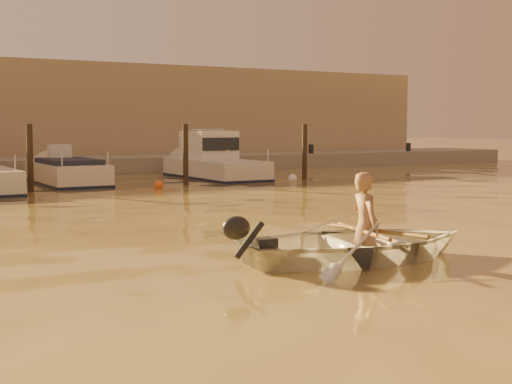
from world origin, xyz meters
TOP-DOWN VIEW (x-y plane):
  - ground_plane at (0.00, 0.00)m, footprint 160.00×160.00m
  - dinghy at (1.51, 0.41)m, footprint 3.82×2.97m
  - person at (1.61, 0.39)m, footprint 0.45×0.62m
  - outboard_motor at (0.03, 0.62)m, footprint 0.95×0.52m
  - oar_port at (1.76, 0.37)m, footprint 0.20×2.10m
  - oar_starboard at (1.56, 0.40)m, footprint 0.71×2.02m
  - moored_boat_3 at (1.46, 16.00)m, footprint 1.78×5.25m
  - moored_boat_4 at (6.98, 16.00)m, footprint 1.94×6.09m
  - piling_2 at (-0.20, 13.80)m, footprint 0.18×0.18m
  - piling_3 at (4.80, 13.80)m, footprint 0.18×0.18m
  - piling_4 at (9.50, 13.80)m, footprint 0.18×0.18m
  - fender_c at (-1.13, 12.54)m, footprint 0.30×0.30m
  - fender_d at (3.52, 13.01)m, footprint 0.30×0.30m
  - fender_e at (8.67, 13.30)m, footprint 0.30×0.30m

SIDE VIEW (x-z plane):
  - ground_plane at x=0.00m, z-range 0.00..0.00m
  - fender_c at x=-1.13m, z-range -0.05..0.25m
  - fender_d at x=3.52m, z-range -0.05..0.25m
  - fender_e at x=8.67m, z-range -0.05..0.25m
  - moored_boat_3 at x=1.46m, z-range -0.25..0.70m
  - dinghy at x=1.51m, z-range -0.12..0.61m
  - outboard_motor at x=0.03m, z-range -0.07..0.63m
  - oar_port at x=1.76m, z-range 0.35..0.49m
  - oar_starboard at x=1.56m, z-range 0.35..0.49m
  - person at x=1.61m, z-range -0.30..1.28m
  - moored_boat_4 at x=6.98m, z-range -0.25..1.50m
  - piling_2 at x=-0.20m, z-range -0.20..2.00m
  - piling_3 at x=4.80m, z-range -0.20..2.00m
  - piling_4 at x=9.50m, z-range -0.20..2.00m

